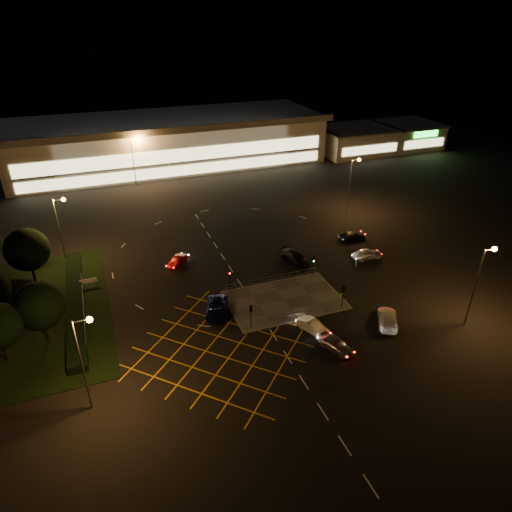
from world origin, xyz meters
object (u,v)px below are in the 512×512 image
object	(u,v)px
car_queue_white	(313,327)
car_left_blue	(217,308)
signal_ne	(313,262)
car_right_silver	(367,254)
signal_nw	(230,278)
car_approach_white	(388,318)
car_near_silver	(336,344)
signal_sw	(251,312)
signal_se	(343,292)
car_far_dkgrey	(295,257)
car_circ_red	(178,261)
car_east_grey	(352,235)

from	to	relation	value
car_queue_white	car_left_blue	size ratio (longest dim) A/B	0.77
signal_ne	car_right_silver	size ratio (longest dim) A/B	0.69
signal_nw	car_approach_white	distance (m)	20.04
car_queue_white	car_left_blue	xyz separation A→B (m)	(-9.32, 7.31, 0.07)
signal_ne	car_near_silver	bearing A→B (deg)	-107.34
signal_sw	car_left_blue	world-z (taller)	signal_sw
signal_se	signal_ne	bearing A→B (deg)	-90.00
car_queue_white	car_approach_white	size ratio (longest dim) A/B	0.81
signal_nw	car_far_dkgrey	xyz separation A→B (m)	(11.47, 4.62, -1.59)
signal_se	car_left_blue	size ratio (longest dim) A/B	0.58
signal_ne	car_left_blue	world-z (taller)	signal_ne
signal_sw	signal_se	world-z (taller)	same
signal_nw	signal_ne	bearing A→B (deg)	0.00
signal_se	car_near_silver	bearing A→B (deg)	55.66
signal_se	car_queue_white	bearing A→B (deg)	28.70
signal_nw	car_circ_red	world-z (taller)	signal_nw
signal_nw	car_left_blue	size ratio (longest dim) A/B	0.58
signal_ne	car_left_blue	distance (m)	15.35
signal_se	car_left_blue	world-z (taller)	signal_se
signal_sw	car_near_silver	distance (m)	10.14
car_queue_white	car_east_grey	xyz separation A→B (m)	(16.81, 19.36, -0.06)
car_near_silver	car_approach_white	size ratio (longest dim) A/B	0.83
signal_nw	car_approach_white	world-z (taller)	signal_nw
signal_sw	car_approach_white	bearing A→B (deg)	162.92
car_queue_white	car_far_dkgrey	xyz separation A→B (m)	(4.97, 15.62, 0.08)
car_left_blue	car_east_grey	xyz separation A→B (m)	(26.12, 12.06, -0.13)
signal_ne	car_east_grey	bearing A→B (deg)	36.50
car_circ_red	signal_nw	bearing A→B (deg)	-21.29
car_approach_white	signal_ne	bearing A→B (deg)	-44.26
car_far_dkgrey	car_approach_white	xyz separation A→B (m)	(3.93, -17.34, -0.02)
signal_nw	car_near_silver	xyz separation A→B (m)	(7.41, -14.71, -1.63)
signal_nw	car_left_blue	distance (m)	4.91
signal_sw	car_left_blue	bearing A→B (deg)	-56.84
car_circ_red	car_left_blue	bearing A→B (deg)	-38.76
car_queue_white	car_left_blue	distance (m)	11.84
car_queue_white	car_circ_red	size ratio (longest dim) A/B	1.12
signal_sw	signal_se	distance (m)	12.00
car_near_silver	car_queue_white	world-z (taller)	car_near_silver
signal_ne	signal_nw	bearing A→B (deg)	180.00
car_far_dkgrey	signal_nw	bearing A→B (deg)	-172.60
car_right_silver	car_queue_white	bearing A→B (deg)	131.93
signal_se	car_circ_red	xyz separation A→B (m)	(-16.81, 17.93, -1.75)
car_left_blue	car_near_silver	bearing A→B (deg)	-27.93
car_near_silver	signal_ne	bearing A→B (deg)	54.24
signal_ne	car_far_dkgrey	xyz separation A→B (m)	(-0.53, 4.62, -1.59)
signal_nw	car_queue_white	size ratio (longest dim) A/B	0.75
car_left_blue	car_far_dkgrey	bearing A→B (deg)	49.42
signal_se	signal_ne	xyz separation A→B (m)	(0.00, 7.99, 0.00)
signal_nw	car_left_blue	world-z (taller)	signal_nw
signal_nw	signal_ne	xyz separation A→B (m)	(12.00, 0.00, 0.00)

